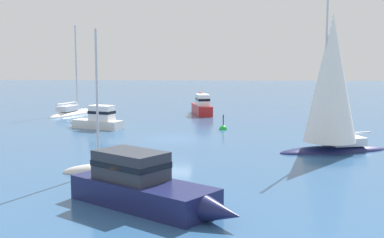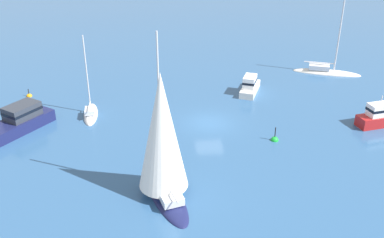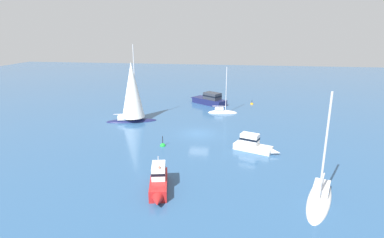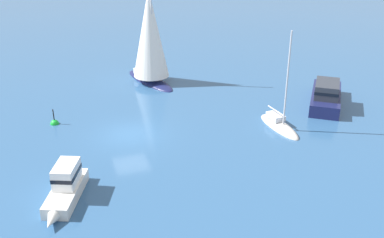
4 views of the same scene
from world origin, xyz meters
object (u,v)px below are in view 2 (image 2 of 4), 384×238
(ketch, at_px, (326,72))
(sailboat, at_px, (91,114))
(ketch_1, at_px, (163,140))
(motor_cruiser, at_px, (16,122))
(channel_buoy, at_px, (275,140))
(launch, at_px, (384,116))
(mooring_buoy, at_px, (29,96))
(cabin_cruiser, at_px, (250,85))

(ketch, height_order, sailboat, ketch)
(ketch_1, height_order, motor_cruiser, ketch_1)
(ketch_1, bearing_deg, channel_buoy, -71.01)
(sailboat, height_order, launch, sailboat)
(mooring_buoy, bearing_deg, ketch_1, -142.87)
(ketch_1, distance_m, mooring_buoy, 22.53)
(ketch_1, bearing_deg, motor_cruiser, 34.43)
(ketch, bearing_deg, sailboat, -141.41)
(cabin_cruiser, xyz_separation_m, ketch_1, (-17.00, 9.24, 3.37))
(sailboat, distance_m, channel_buoy, 16.96)
(ketch, relative_size, channel_buoy, 6.15)
(ketch_1, bearing_deg, launch, -82.47)
(ketch_1, xyz_separation_m, motor_cruiser, (10.01, 12.42, -3.27))
(ketch_1, bearing_deg, cabin_cruiser, -45.24)
(cabin_cruiser, relative_size, mooring_buoy, 4.85)
(mooring_buoy, bearing_deg, motor_cruiser, -172.89)
(sailboat, relative_size, mooring_buoy, 7.33)
(sailboat, bearing_deg, channel_buoy, -115.37)
(ketch_1, relative_size, motor_cruiser, 1.54)
(sailboat, bearing_deg, ketch_1, -157.17)
(ketch, distance_m, ketch_1, 29.35)
(channel_buoy, bearing_deg, sailboat, 69.00)
(ketch_1, height_order, channel_buoy, ketch_1)
(cabin_cruiser, relative_size, sailboat, 0.66)
(sailboat, bearing_deg, cabin_cruiser, -79.29)
(cabin_cruiser, height_order, sailboat, sailboat)
(ketch, xyz_separation_m, motor_cruiser, (-11.92, 31.53, 0.68))
(channel_buoy, bearing_deg, mooring_buoy, 64.11)
(mooring_buoy, bearing_deg, launch, -105.09)
(motor_cruiser, bearing_deg, ketch_1, 87.29)
(motor_cruiser, bearing_deg, sailboat, 151.17)
(ketch, xyz_separation_m, cabin_cruiser, (-4.92, 9.87, 0.57))
(ketch_1, relative_size, launch, 2.00)
(ketch, bearing_deg, mooring_buoy, -153.62)
(cabin_cruiser, bearing_deg, channel_buoy, -157.83)
(cabin_cruiser, distance_m, launch, 13.16)
(cabin_cruiser, bearing_deg, mooring_buoy, 110.27)
(motor_cruiser, bearing_deg, cabin_cruiser, 144.04)
(cabin_cruiser, distance_m, mooring_buoy, 22.64)
(cabin_cruiser, relative_size, ketch_1, 0.46)
(cabin_cruiser, bearing_deg, launch, -106.62)
(channel_buoy, bearing_deg, motor_cruiser, 81.25)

